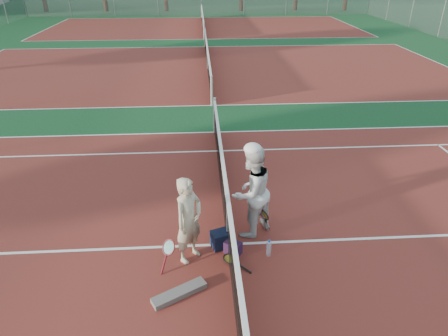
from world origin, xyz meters
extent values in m
plane|color=#103D1D|center=(0.00, 0.00, 0.00)|extent=(130.00, 130.00, 0.00)
cube|color=maroon|center=(0.00, 0.00, 0.00)|extent=(23.77, 10.97, 0.01)
cube|color=maroon|center=(0.00, 13.50, 0.00)|extent=(23.77, 10.97, 0.01)
cube|color=maroon|center=(0.00, 27.00, 0.00)|extent=(23.77, 10.97, 0.01)
imported|color=beige|center=(-0.70, -0.31, 0.81)|extent=(0.68, 0.70, 1.62)
imported|color=silver|center=(0.46, 0.36, 0.92)|extent=(1.14, 1.11, 1.85)
cube|color=black|center=(-0.10, -0.03, 0.16)|extent=(0.47, 0.40, 0.32)
cube|color=#27102C|center=(0.08, -0.25, 0.12)|extent=(0.36, 0.34, 0.24)
cube|color=#5F5A56|center=(-0.86, -1.23, 0.05)|extent=(0.90, 0.63, 0.10)
cylinder|color=silver|center=(0.71, -0.35, 0.15)|extent=(0.09, 0.09, 0.30)
camera|label=1|loc=(-0.46, -5.96, 4.78)|focal=32.00mm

